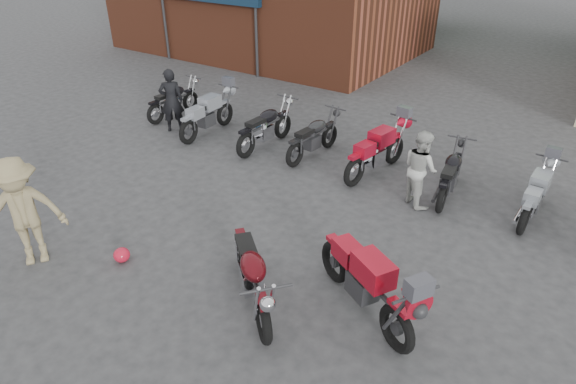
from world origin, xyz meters
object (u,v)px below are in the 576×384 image
Objects in this scene: sportbike at (366,278)px; row_bike_4 at (377,149)px; row_bike_3 at (314,135)px; person_dark at (171,100)px; row_bike_1 at (208,112)px; row_bike_5 at (451,172)px; vintage_motorcycle at (252,272)px; row_bike_6 at (537,193)px; person_light at (420,168)px; row_bike_0 at (174,99)px; helmet at (122,255)px; person_tan at (23,212)px; row_bike_2 at (266,125)px.

sportbike is 4.50m from row_bike_4.
person_dark is at bearing 105.03° from row_bike_3.
row_bike_5 is (6.34, 0.32, -0.05)m from row_bike_1.
row_bike_1 is 0.98× the size of row_bike_4.
vintage_motorcycle reaches higher than row_bike_5.
row_bike_5 reaches higher than row_bike_6.
sportbike reaches higher than row_bike_6.
row_bike_4 reaches higher than row_bike_1.
row_bike_0 is (-7.59, 0.71, -0.23)m from person_light.
vintage_motorcycle reaches higher than row_bike_3.
helmet is 0.14× the size of row_bike_5.
row_bike_0 is 8.03m from row_bike_5.
vintage_motorcycle is 1.09× the size of row_bike_3.
row_bike_5 is at bearing 141.11° from person_dark.
person_tan is 0.92× the size of row_bike_1.
row_bike_5 is (4.95, 6.06, -0.40)m from person_tan.
row_bike_6 is at bearing -94.37° from row_bike_5.
row_bike_5 is at bearing -5.41° from person_tan.
person_dark reaches higher than row_bike_5.
vintage_motorcycle is 0.99× the size of row_bike_4.
row_bike_0 is at bearing 92.25° from row_bike_6.
helmet is 0.13× the size of row_bike_1.
row_bike_2 is at bearing 103.50° from row_bike_4.
row_bike_5 is (1.31, 4.84, -0.05)m from vintage_motorcycle.
person_tan is at bearing -153.29° from row_bike_0.
sportbike reaches higher than row_bike_5.
row_bike_5 is at bearing -87.06° from row_bike_2.
sportbike is 1.05× the size of row_bike_2.
row_bike_0 is 0.89× the size of row_bike_4.
row_bike_0 is 3.46m from row_bike_2.
row_bike_3 reaches higher than row_bike_6.
row_bike_3 is (-2.87, 0.70, -0.22)m from person_light.
row_bike_0 is at bearing -89.22° from person_dark.
row_bike_2 is (-3.26, 4.69, -0.01)m from vintage_motorcycle.
person_tan is (-3.64, -1.22, 0.34)m from vintage_motorcycle.
row_bike_6 is at bearing -80.40° from row_bike_4.
row_bike_3 is (3.97, 0.74, -0.29)m from person_dark.
person_dark reaches higher than vintage_motorcycle.
vintage_motorcycle is at bearing -166.51° from row_bike_4.
person_light is 0.75× the size of row_bike_2.
row_bike_1 is (-5.04, 4.51, -0.00)m from vintage_motorcycle.
row_bike_3 is at bearing -86.30° from row_bike_1.
row_bike_1 is 3.07m from row_bike_3.
row_bike_4 is (2.09, 5.33, 0.49)m from helmet.
sportbike is 5.46m from person_tan.
vintage_motorcycle is 1.23× the size of person_dark.
row_bike_1 reaches higher than row_bike_3.
person_dark is at bearing -174.76° from vintage_motorcycle.
vintage_motorcycle is 7.66× the size of helmet.
row_bike_6 reaches higher than helmet.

